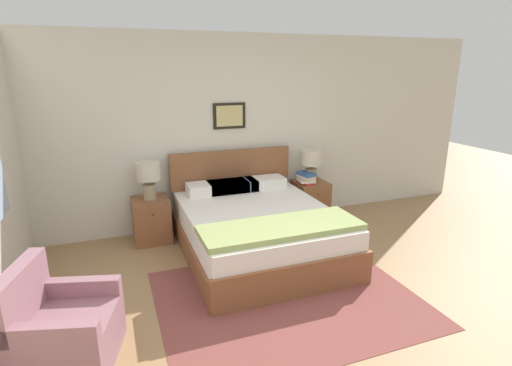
# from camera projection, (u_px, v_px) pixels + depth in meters

# --- Properties ---
(ground_plane) EXTENTS (16.00, 16.00, 0.00)m
(ground_plane) POSITION_uv_depth(u_px,v_px,m) (333.00, 326.00, 3.46)
(ground_plane) COLOR #99754C
(wall_back) EXTENTS (7.70, 0.09, 2.60)m
(wall_back) POSITION_uv_depth(u_px,v_px,m) (236.00, 132.00, 5.51)
(wall_back) COLOR beige
(wall_back) RESTS_ON ground_plane
(area_rug_main) EXTENTS (2.44, 1.95, 0.01)m
(area_rug_main) POSITION_uv_depth(u_px,v_px,m) (287.00, 298.00, 3.86)
(area_rug_main) COLOR brown
(area_rug_main) RESTS_ON ground_plane
(bed) EXTENTS (1.70, 2.12, 1.07)m
(bed) POSITION_uv_depth(u_px,v_px,m) (257.00, 228.00, 4.75)
(bed) COLOR brown
(bed) RESTS_ON ground_plane
(armchair) EXTENTS (0.84, 0.85, 0.80)m
(armchair) POSITION_uv_depth(u_px,v_px,m) (61.00, 331.00, 2.96)
(armchair) COLOR #8E606B
(armchair) RESTS_ON ground_plane
(nightstand_near_window) EXTENTS (0.45, 0.48, 0.56)m
(nightstand_near_window) POSITION_uv_depth(u_px,v_px,m) (151.00, 220.00, 5.10)
(nightstand_near_window) COLOR brown
(nightstand_near_window) RESTS_ON ground_plane
(nightstand_by_door) EXTENTS (0.45, 0.48, 0.56)m
(nightstand_by_door) POSITION_uv_depth(u_px,v_px,m) (310.00, 200.00, 5.87)
(nightstand_by_door) COLOR brown
(nightstand_by_door) RESTS_ON ground_plane
(table_lamp_near_window) EXTENTS (0.30, 0.30, 0.47)m
(table_lamp_near_window) POSITION_uv_depth(u_px,v_px,m) (148.00, 175.00, 4.93)
(table_lamp_near_window) COLOR gray
(table_lamp_near_window) RESTS_ON nightstand_near_window
(table_lamp_by_door) EXTENTS (0.30, 0.30, 0.47)m
(table_lamp_by_door) POSITION_uv_depth(u_px,v_px,m) (312.00, 161.00, 5.70)
(table_lamp_by_door) COLOR gray
(table_lamp_by_door) RESTS_ON nightstand_by_door
(book_thick_bottom) EXTENTS (0.20, 0.29, 0.03)m
(book_thick_bottom) POSITION_uv_depth(u_px,v_px,m) (306.00, 182.00, 5.71)
(book_thick_bottom) COLOR #B7332D
(book_thick_bottom) RESTS_ON nightstand_by_door
(book_hardcover_middle) EXTENTS (0.25, 0.28, 0.03)m
(book_hardcover_middle) POSITION_uv_depth(u_px,v_px,m) (306.00, 180.00, 5.70)
(book_hardcover_middle) COLOR silver
(book_hardcover_middle) RESTS_ON book_thick_bottom
(book_novel_upper) EXTENTS (0.18, 0.26, 0.03)m
(book_novel_upper) POSITION_uv_depth(u_px,v_px,m) (306.00, 178.00, 5.69)
(book_novel_upper) COLOR beige
(book_novel_upper) RESTS_ON book_hardcover_middle
(book_slim_near_top) EXTENTS (0.21, 0.25, 0.03)m
(book_slim_near_top) POSITION_uv_depth(u_px,v_px,m) (306.00, 176.00, 5.68)
(book_slim_near_top) COLOR silver
(book_slim_near_top) RESTS_ON book_novel_upper
(book_paperback_top) EXTENTS (0.22, 0.29, 0.04)m
(book_paperback_top) POSITION_uv_depth(u_px,v_px,m) (306.00, 174.00, 5.67)
(book_paperback_top) COLOR #335693
(book_paperback_top) RESTS_ON book_slim_near_top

